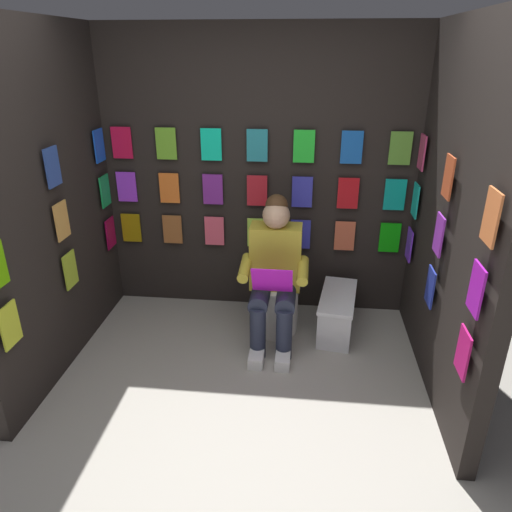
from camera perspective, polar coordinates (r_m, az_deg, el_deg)
ground_plane at (r=3.01m, az=-3.87°, el=-23.20°), size 30.00×30.00×0.00m
display_wall_back at (r=4.09m, az=0.26°, el=9.50°), size 2.71×0.14×2.39m
display_wall_left at (r=3.27m, az=22.75°, el=3.96°), size 0.14×1.88×2.39m
display_wall_right at (r=3.59m, az=-23.69°, el=5.45°), size 0.14×1.88×2.39m
toilet at (r=4.01m, az=2.41°, el=-4.14°), size 0.41×0.55×0.77m
person_reading at (r=3.69m, az=2.22°, el=-2.00°), size 0.53×0.68×1.19m
comic_longbox_near at (r=4.04m, az=9.68°, el=-6.73°), size 0.36×0.68×0.35m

